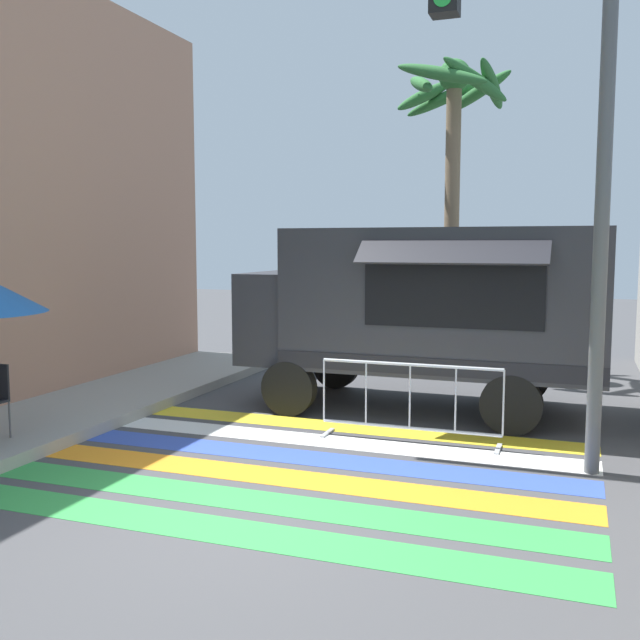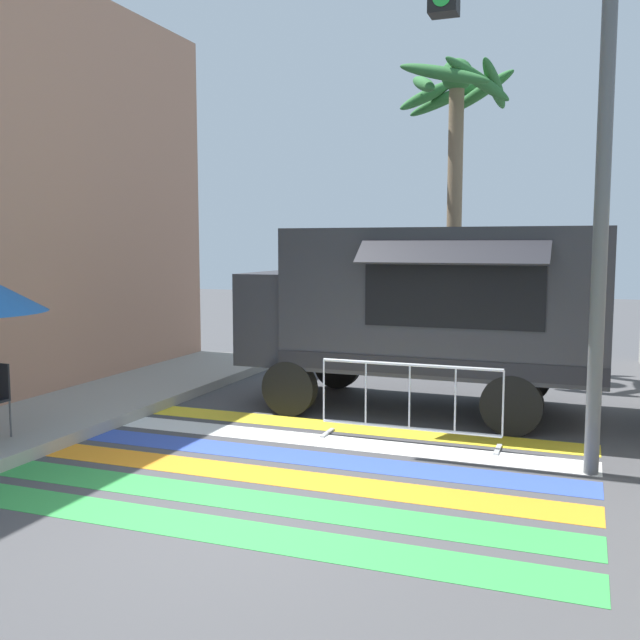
% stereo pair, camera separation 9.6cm
% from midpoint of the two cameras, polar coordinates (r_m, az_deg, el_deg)
% --- Properties ---
extents(ground_plane, '(60.00, 60.00, 0.00)m').
position_cam_midpoint_polar(ground_plane, '(7.03, -6.17, -15.08)').
color(ground_plane, '#424244').
extents(crosswalk_painted, '(6.40, 4.36, 0.01)m').
position_cam_midpoint_polar(crosswalk_painted, '(8.27, -1.68, -11.73)').
color(crosswalk_painted, green).
rests_on(crosswalk_painted, ground_plane).
extents(food_truck, '(5.34, 2.82, 2.76)m').
position_cam_midpoint_polar(food_truck, '(10.98, 7.76, 1.35)').
color(food_truck, '#2D2D33').
rests_on(food_truck, ground_plane).
extents(traffic_signal_pole, '(5.11, 0.29, 6.40)m').
position_cam_midpoint_polar(traffic_signal_pole, '(8.50, 14.44, 18.59)').
color(traffic_signal_pole, '#515456').
rests_on(traffic_signal_pole, ground_plane).
extents(barricade_front, '(2.36, 0.44, 1.03)m').
position_cam_midpoint_polar(barricade_front, '(9.24, 6.90, -6.57)').
color(barricade_front, '#B7BABF').
rests_on(barricade_front, ground_plane).
extents(palm_tree, '(2.29, 2.33, 6.01)m').
position_cam_midpoint_polar(palm_tree, '(14.25, 10.41, 14.25)').
color(palm_tree, '#7A664C').
rests_on(palm_tree, ground_plane).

